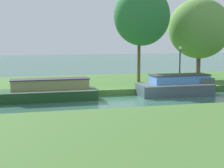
# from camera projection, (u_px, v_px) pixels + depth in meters

# --- Properties ---
(ground_plane) EXTENTS (120.00, 120.00, 0.00)m
(ground_plane) POSITION_uv_depth(u_px,v_px,m) (125.00, 101.00, 22.32)
(ground_plane) COLOR #305C4C
(riverbank_far) EXTENTS (72.00, 10.00, 0.40)m
(riverbank_far) POSITION_uv_depth(u_px,v_px,m) (99.00, 84.00, 29.00)
(riverbank_far) COLOR #3D692C
(riverbank_far) RESTS_ON ground_plane
(riverbank_near) EXTENTS (72.00, 10.00, 0.40)m
(riverbank_near) POSITION_uv_depth(u_px,v_px,m) (196.00, 136.00, 13.68)
(riverbank_near) COLOR #3F662D
(riverbank_near) RESTS_ON ground_plane
(slate_barge) EXTENTS (5.00, 1.90, 1.40)m
(slate_barge) POSITION_uv_depth(u_px,v_px,m) (177.00, 86.00, 24.43)
(slate_barge) COLOR #43555D
(slate_barge) RESTS_ON ground_plane
(forest_narrowboat) EXTENTS (6.59, 1.54, 1.36)m
(forest_narrowboat) POSITION_uv_depth(u_px,v_px,m) (45.00, 91.00, 22.19)
(forest_narrowboat) COLOR #1B411F
(forest_narrowboat) RESTS_ON ground_plane
(willow_tree_left) EXTENTS (4.25, 3.72, 7.24)m
(willow_tree_left) POSITION_uv_depth(u_px,v_px,m) (142.00, 16.00, 27.17)
(willow_tree_left) COLOR brown
(willow_tree_left) RESTS_ON riverbank_far
(willow_tree_centre) EXTENTS (5.27, 4.31, 6.63)m
(willow_tree_centre) POSITION_uv_depth(u_px,v_px,m) (200.00, 29.00, 30.02)
(willow_tree_centre) COLOR brown
(willow_tree_centre) RESTS_ON riverbank_far
(lamp_post) EXTENTS (0.24, 0.24, 2.81)m
(lamp_post) POSITION_uv_depth(u_px,v_px,m) (180.00, 61.00, 26.35)
(lamp_post) COLOR #333338
(lamp_post) RESTS_ON riverbank_far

